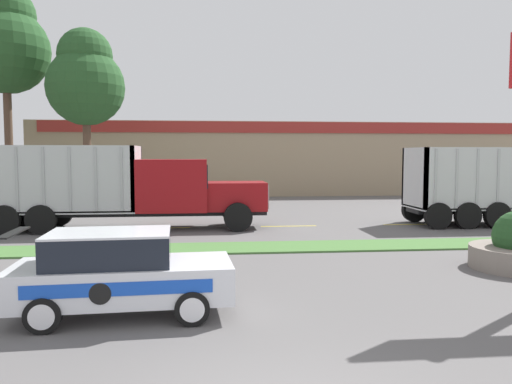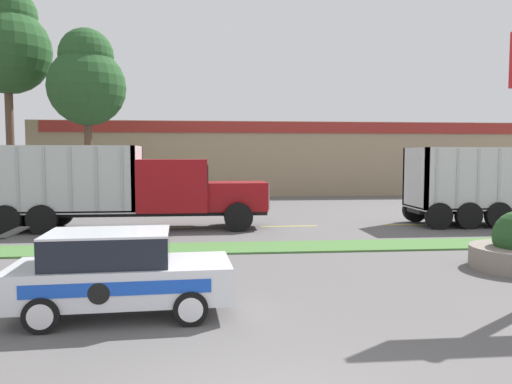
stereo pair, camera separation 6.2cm
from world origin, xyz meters
name	(u,v)px [view 1 (the left image)]	position (x,y,z in m)	size (l,w,h in m)	color
grass_verge	(232,248)	(0.00, 10.86, 0.03)	(120.00, 1.91, 0.06)	#477538
centre_line_3	(27,230)	(-8.11, 15.82, 0.00)	(2.40, 0.14, 0.01)	yellow
centre_line_4	(161,228)	(-2.71, 15.82, 0.00)	(2.40, 0.14, 0.01)	yellow
centre_line_5	(289,226)	(2.69, 15.82, 0.00)	(2.40, 0.14, 0.01)	yellow
centre_line_6	(410,224)	(8.09, 15.82, 0.00)	(2.40, 0.14, 0.01)	yellow
dump_truck_lead	(138,192)	(-3.62, 15.68, 1.55)	(12.11, 2.61, 3.42)	black
rally_car	(120,272)	(-2.47, 4.34, 0.83)	(4.15, 2.03, 1.64)	silver
store_building_backdrop	(277,159)	(5.19, 37.17, 2.77)	(37.30, 12.10, 5.53)	#9E896B
tree_behind_left	(86,80)	(-7.53, 24.07, 7.29)	(4.34, 4.34, 10.14)	brown
tree_behind_right	(5,42)	(-12.48, 25.91, 9.64)	(5.04, 5.04, 12.96)	brown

